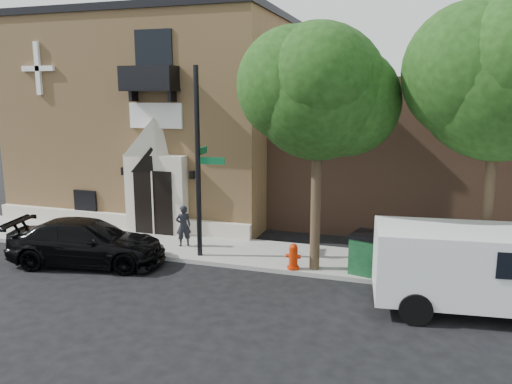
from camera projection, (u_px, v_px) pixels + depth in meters
ground at (145, 259)px, 17.72m from camera, size 120.00×120.00×0.00m
sidewalk at (189, 247)px, 18.80m from camera, size 42.00×3.00×0.15m
church at (170, 116)px, 25.13m from camera, size 12.20×11.01×9.30m
neighbour_building at (489, 153)px, 21.88m from camera, size 18.00×8.00×6.40m
street_tree_left at (319, 90)px, 15.08m from camera, size 4.97×4.38×7.77m
street_tree_mid at (501, 77)px, 13.51m from camera, size 5.21×4.64×8.25m
black_sedan at (87, 242)px, 17.02m from camera, size 5.64×3.16×1.54m
cargo_van at (492, 268)px, 13.08m from camera, size 5.83×2.90×2.28m
street_sign at (199, 163)px, 17.02m from camera, size 1.06×1.04×6.54m
fire_hydrant at (293, 257)px, 16.18m from camera, size 0.49×0.39×0.85m
dumpster at (383, 255)px, 15.61m from camera, size 2.18×1.57×1.29m
planter at (161, 225)px, 20.34m from camera, size 0.71×0.66×0.65m
pedestrian_near at (183, 226)px, 18.57m from camera, size 0.68×0.63×1.55m
pedestrian_far at (485, 249)px, 15.31m from camera, size 0.97×1.09×1.85m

